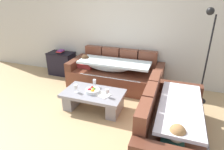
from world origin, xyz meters
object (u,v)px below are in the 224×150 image
(wine_glass_near_left, at_px, (76,87))
(wine_glass_near_right, at_px, (107,92))
(fruit_bowl, at_px, (92,91))
(coffee_table, at_px, (93,98))
(wine_glass_far_back, at_px, (94,82))
(open_magazine, at_px, (102,95))
(side_cabinet, at_px, (62,63))
(couch_along_wall, at_px, (114,74))
(couch_near_window, at_px, (171,123))
(book_stack_on_cabinet, at_px, (61,51))
(floor_lamp, at_px, (206,52))

(wine_glass_near_left, xyz_separation_m, wine_glass_near_right, (0.64, 0.02, 0.00))
(fruit_bowl, relative_size, wine_glass_near_right, 1.69)
(coffee_table, xyz_separation_m, wine_glass_far_back, (-0.07, 0.22, 0.26))
(wine_glass_near_right, distance_m, wine_glass_far_back, 0.50)
(wine_glass_near_right, distance_m, open_magazine, 0.17)
(open_magazine, height_order, side_cabinet, side_cabinet)
(couch_along_wall, height_order, couch_near_window, same)
(side_cabinet, xyz_separation_m, book_stack_on_cabinet, (0.01, -0.00, 0.36))
(wine_glass_near_left, bearing_deg, coffee_table, 20.24)
(wine_glass_near_left, distance_m, floor_lamp, 2.63)
(side_cabinet, bearing_deg, couch_along_wall, -7.80)
(open_magazine, height_order, book_stack_on_cabinet, book_stack_on_cabinet)
(wine_glass_near_left, bearing_deg, fruit_bowl, 18.15)
(book_stack_on_cabinet, bearing_deg, fruit_bowl, -40.76)
(wine_glass_far_back, xyz_separation_m, floor_lamp, (2.06, 0.78, 0.62))
(couch_along_wall, relative_size, fruit_bowl, 8.15)
(coffee_table, distance_m, fruit_bowl, 0.18)
(wine_glass_near_left, distance_m, open_magazine, 0.54)
(couch_near_window, relative_size, floor_lamp, 1.00)
(couch_along_wall, relative_size, coffee_table, 1.90)
(coffee_table, distance_m, wine_glass_far_back, 0.35)
(fruit_bowl, height_order, wine_glass_far_back, wine_glass_far_back)
(fruit_bowl, relative_size, wine_glass_far_back, 1.69)
(fruit_bowl, distance_m, wine_glass_far_back, 0.26)
(coffee_table, height_order, wine_glass_far_back, wine_glass_far_back)
(wine_glass_near_right, height_order, floor_lamp, floor_lamp)
(wine_glass_near_left, distance_m, side_cabinet, 1.97)
(wine_glass_near_right, relative_size, open_magazine, 0.59)
(open_magazine, bearing_deg, book_stack_on_cabinet, 161.02)
(couch_along_wall, bearing_deg, wine_glass_near_right, -77.27)
(open_magazine, bearing_deg, wine_glass_near_right, -4.54)
(couch_along_wall, xyz_separation_m, open_magazine, (0.16, -1.17, 0.05))
(couch_along_wall, height_order, wine_glass_far_back, couch_along_wall)
(wine_glass_far_back, distance_m, book_stack_on_cabinet, 1.92)
(couch_along_wall, height_order, coffee_table, couch_along_wall)
(couch_along_wall, bearing_deg, floor_lamp, -3.88)
(wine_glass_far_back, bearing_deg, wine_glass_near_right, -38.45)
(book_stack_on_cabinet, bearing_deg, wine_glass_near_left, -48.91)
(fruit_bowl, height_order, open_magazine, fruit_bowl)
(coffee_table, bearing_deg, couch_along_wall, 87.38)
(wine_glass_far_back, relative_size, floor_lamp, 0.09)
(couch_near_window, relative_size, wine_glass_far_back, 11.77)
(couch_along_wall, relative_size, side_cabinet, 3.17)
(wine_glass_near_left, distance_m, wine_glass_far_back, 0.42)
(wine_glass_far_back, bearing_deg, wine_glass_near_left, -126.25)
(coffee_table, height_order, open_magazine, open_magazine)
(couch_along_wall, distance_m, fruit_bowl, 1.15)
(fruit_bowl, relative_size, open_magazine, 1.00)
(coffee_table, relative_size, floor_lamp, 0.62)
(coffee_table, bearing_deg, wine_glass_far_back, 106.41)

